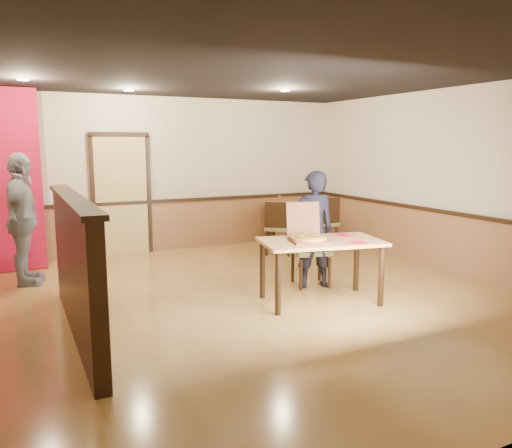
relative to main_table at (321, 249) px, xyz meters
The scene contains 25 objects.
floor 1.16m from the main_table, 154.11° to the left, with size 7.00×7.00×0.00m, color tan.
ceiling 2.32m from the main_table, 154.11° to the left, with size 7.00×7.00×0.00m, color black.
wall_back 4.07m from the main_table, 102.22° to the left, with size 7.00×7.00×0.00m, color beige.
wall_right 2.78m from the main_table, ahead, with size 7.00×7.00×0.00m, color beige.
wainscot_back 3.98m from the main_table, 102.31° to the left, with size 7.00×0.04×0.90m, color brown.
chair_rail_back 3.96m from the main_table, 102.37° to the left, with size 7.00×0.06×0.06m, color black.
wainscot_right 2.66m from the main_table, ahead, with size 0.04×7.00×0.90m, color brown.
chair_rail_right 2.65m from the main_table, ahead, with size 0.06×7.00×0.06m, color black.
back_door 4.22m from the main_table, 113.05° to the left, with size 0.90×0.06×2.10m, color tan.
booth_partition 2.86m from the main_table, behind, with size 0.20×3.10×1.44m.
spot_a 4.38m from the main_table, 144.91° to the left, with size 0.14×0.14×0.02m, color #FFF5B2.
spot_b 3.95m from the main_table, 119.50° to the left, with size 0.14×0.14×0.02m, color #FFF5B2.
spot_c 2.90m from the main_table, 73.86° to the left, with size 0.14×0.14×0.02m, color #FFF5B2.
main_table is the anchor object (origin of this frame).
diner_chair 0.83m from the main_table, 67.62° to the left, with size 0.59×0.59×0.99m.
side_chair_left 2.74m from the main_table, 72.24° to the left, with size 0.67×0.67×0.96m.
side_chair_right 3.14m from the main_table, 55.50° to the left, with size 0.49×0.49×0.99m.
side_table 3.47m from the main_table, 67.54° to the left, with size 0.97×0.97×0.83m.
diner 0.68m from the main_table, 65.45° to the left, with size 0.59×0.39×1.61m, color black.
passerby 4.12m from the main_table, 142.83° to the left, with size 1.08×0.45×1.84m, color gray.
pizza_box 0.24m from the main_table, 169.61° to the left, with size 0.54×0.60×0.45m.
pizza 0.24m from the main_table, behind, with size 0.42×0.42×0.03m, color #F29C58.
napkin_near 0.49m from the main_table, 47.97° to the right, with size 0.21×0.21×0.01m.
napkin_far 0.49m from the main_table, 16.09° to the left, with size 0.27×0.27×0.01m.
condiment 3.54m from the main_table, 69.48° to the left, with size 0.06×0.06×0.15m, color brown.
Camera 1 is at (-2.53, -5.47, 1.96)m, focal length 35.00 mm.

